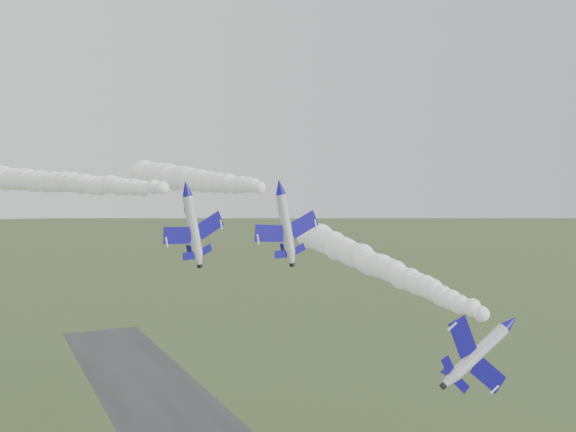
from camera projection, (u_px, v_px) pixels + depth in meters
name	position (u px, v px, depth m)	size (l,w,h in m)	color
jet_lead	(511.00, 323.00, 67.10)	(5.82, 11.24, 7.49)	silver
smoke_trail_jet_lead	(369.00, 261.00, 104.25)	(5.35, 72.58, 5.35)	white
jet_pair_left	(187.00, 188.00, 83.71)	(9.80, 11.53, 3.38)	silver
smoke_trail_jet_pair_left	(56.00, 182.00, 109.46)	(4.71, 68.06, 4.71)	white
jet_pair_right	(280.00, 186.00, 89.65)	(10.51, 12.68, 3.51)	silver
smoke_trail_jet_pair_right	(189.00, 180.00, 116.69)	(5.70, 58.32, 5.70)	white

